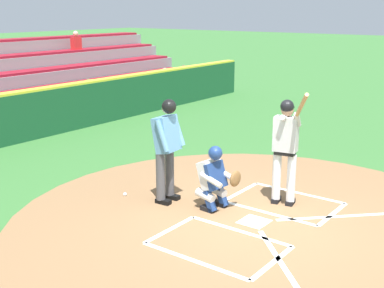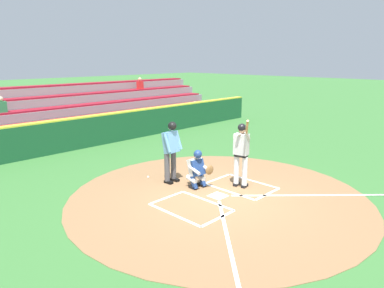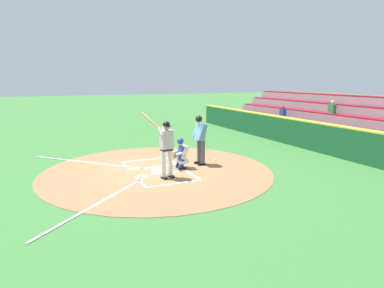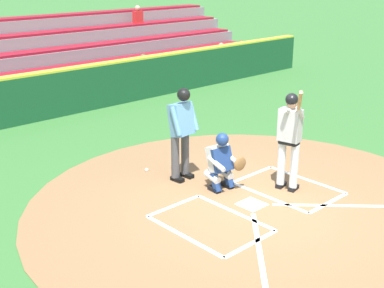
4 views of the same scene
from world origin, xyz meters
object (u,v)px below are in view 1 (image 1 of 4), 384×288
plate_umpire (167,144)px  baseball (125,194)px  batter (286,144)px  catcher (215,176)px

plate_umpire → baseball: size_ratio=25.20×
batter → plate_umpire: size_ratio=1.14×
plate_umpire → baseball: bearing=-72.3°
catcher → plate_umpire: (0.23, -0.86, 0.49)m
batter → baseball: bearing=-61.5°
batter → baseball: (1.37, -2.53, -1.06)m
batter → plate_umpire: (1.12, -1.72, -0.02)m
catcher → baseball: size_ratio=15.27×
baseball → catcher: bearing=106.2°
batter → catcher: 1.34m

